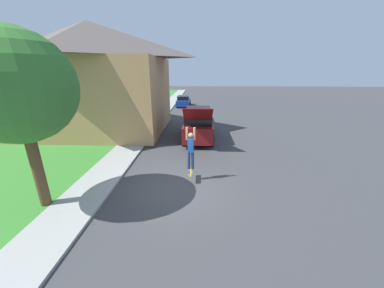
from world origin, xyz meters
TOP-DOWN VIEW (x-y plane):
  - ground_plane at (0.00, 0.00)m, footprint 120.00×120.00m
  - lawn at (-8.00, 6.00)m, footprint 10.00×80.00m
  - sidewalk at (-3.60, 6.00)m, footprint 1.80×80.00m
  - house at (-7.32, 8.90)m, footprint 11.37×8.79m
  - lawn_tree_near at (-4.71, -1.47)m, footprint 3.51×3.51m
  - suv_parked at (0.79, 6.94)m, footprint 2.12×5.69m
  - car_down_street at (-1.39, 21.68)m, footprint 1.87×4.02m
  - skateboarder at (0.53, 0.66)m, footprint 0.41×0.22m
  - skateboard at (0.55, 0.66)m, footprint 0.17×0.83m

SIDE VIEW (x-z plane):
  - ground_plane at x=0.00m, z-range 0.00..0.00m
  - lawn at x=-8.00m, z-range 0.00..0.08m
  - sidewalk at x=-3.60m, z-range 0.00..0.10m
  - skateboard at x=0.55m, z-range 0.31..0.55m
  - car_down_street at x=-1.39m, z-range -0.04..1.39m
  - suv_parked at x=0.79m, z-range -0.25..2.50m
  - skateboarder at x=0.53m, z-range 0.61..2.50m
  - lawn_tree_near at x=-4.71m, z-range 1.27..7.21m
  - house at x=-7.32m, z-range 0.23..8.26m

